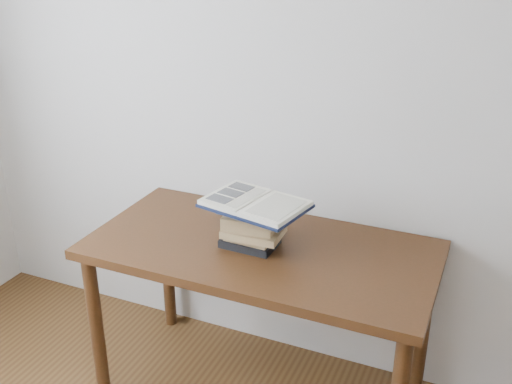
% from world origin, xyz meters
% --- Properties ---
extents(desk, '(1.42, 0.71, 0.76)m').
position_xyz_m(desk, '(0.02, 1.38, 0.66)').
color(desk, '#3F210F').
rests_on(desk, ground).
extents(book_stack, '(0.26, 0.19, 0.18)m').
position_xyz_m(book_stack, '(-0.01, 1.36, 0.85)').
color(book_stack, black).
rests_on(book_stack, desk).
extents(open_book, '(0.43, 0.34, 0.03)m').
position_xyz_m(open_book, '(0.01, 1.36, 0.95)').
color(open_book, black).
rests_on(open_book, book_stack).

